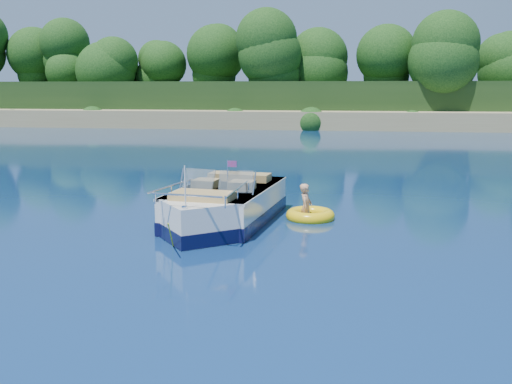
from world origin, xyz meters
TOP-DOWN VIEW (x-y plane):
  - ground at (0.00, 0.00)m, footprint 160.00×160.00m
  - shoreline at (0.00, 63.77)m, footprint 170.00×59.00m
  - treeline at (0.04, 41.01)m, footprint 150.00×7.12m
  - motorboat at (-0.86, 1.35)m, footprint 2.73×6.19m
  - tow_tube at (1.35, 2.28)m, footprint 1.47×1.47m
  - boy at (1.23, 2.25)m, footprint 0.38×0.73m

SIDE VIEW (x-z plane):
  - ground at x=0.00m, z-range 0.00..0.00m
  - boy at x=1.23m, z-range -0.70..0.70m
  - tow_tube at x=1.35m, z-range -0.08..0.26m
  - motorboat at x=-0.86m, z-range -0.63..1.43m
  - shoreline at x=0.00m, z-range -2.02..3.98m
  - treeline at x=0.04m, z-range 1.45..9.64m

